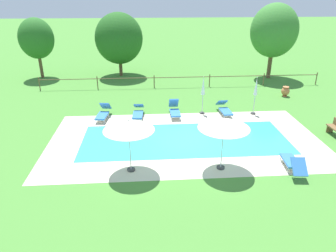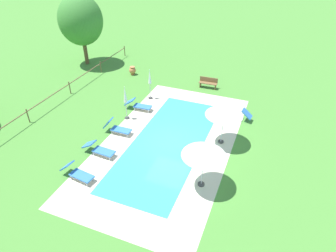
{
  "view_description": "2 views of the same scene",
  "coord_description": "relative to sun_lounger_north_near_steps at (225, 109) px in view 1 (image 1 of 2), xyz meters",
  "views": [
    {
      "loc": [
        -2.0,
        -14.86,
        7.36
      ],
      "look_at": [
        -0.88,
        0.5,
        0.6
      ],
      "focal_mm": 33.2,
      "sensor_mm": 36.0,
      "label": 1
    },
    {
      "loc": [
        -13.79,
        -5.41,
        11.15
      ],
      "look_at": [
        0.2,
        0.1,
        1.09
      ],
      "focal_mm": 31.79,
      "sensor_mm": 36.0,
      "label": 2
    }
  ],
  "objects": [
    {
      "name": "ground_plane",
      "position": [
        -2.97,
        -3.48,
        -0.37
      ],
      "size": [
        160.0,
        160.0,
        0.0
      ],
      "primitive_type": "plane",
      "color": "#478433"
    },
    {
      "name": "pool_deck_paving",
      "position": [
        -2.97,
        -3.48,
        -0.36
      ],
      "size": [
        14.39,
        7.64,
        0.01
      ],
      "primitive_type": "cube",
      "color": "beige",
      "rests_on": "ground"
    },
    {
      "name": "swimming_pool_water",
      "position": [
        -2.97,
        -3.48,
        -0.36
      ],
      "size": [
        10.95,
        4.21,
        0.01
      ],
      "primitive_type": "cube",
      "color": "#38C6D1",
      "rests_on": "ground"
    },
    {
      "name": "pool_coping_rim",
      "position": [
        -2.97,
        -3.48,
        -0.36
      ],
      "size": [
        11.43,
        4.69,
        0.01
      ],
      "color": "beige",
      "rests_on": "ground"
    },
    {
      "name": "sun_lounger_north_near_steps",
      "position": [
        0.0,
        0.0,
        0.0
      ],
      "size": [
        0.71,
        2.04,
        0.82
      ],
      "color": "#3370BC",
      "rests_on": "ground"
    },
    {
      "name": "sun_lounger_north_mid",
      "position": [
        -3.22,
        -0.04,
        0.03
      ],
      "size": [
        0.62,
        1.85,
        1.0
      ],
      "color": "#3370BC",
      "rests_on": "ground"
    },
    {
      "name": "sun_lounger_north_far",
      "position": [
        -5.52,
        -0.16,
        -0.01
      ],
      "size": [
        0.72,
        2.08,
        0.76
      ],
      "color": "#3370BC",
      "rests_on": "ground"
    },
    {
      "name": "sun_lounger_north_end",
      "position": [
        1.4,
        -6.88,
        0.01
      ],
      "size": [
        0.8,
        2.03,
        0.87
      ],
      "color": "#3370BC",
      "rests_on": "ground"
    },
    {
      "name": "sun_lounger_south_near_corner",
      "position": [
        -7.68,
        -0.17,
        0.01
      ],
      "size": [
        0.85,
        2.02,
        0.89
      ],
      "color": "#3370BC",
      "rests_on": "ground"
    },
    {
      "name": "patio_umbrella_open_foreground",
      "position": [
        -5.75,
        -6.41,
        1.82
      ],
      "size": [
        2.18,
        2.18,
        2.45
      ],
      "color": "#383838",
      "rests_on": "ground"
    },
    {
      "name": "patio_umbrella_open_by_bench",
      "position": [
        -1.73,
        -6.51,
        1.8
      ],
      "size": [
        2.22,
        2.22,
        2.4
      ],
      "color": "#383838",
      "rests_on": "ground"
    },
    {
      "name": "patio_umbrella_closed_row_west",
      "position": [
        1.88,
        -0.07,
        1.25
      ],
      "size": [
        0.32,
        0.32,
        2.44
      ],
      "color": "#383838",
      "rests_on": "ground"
    },
    {
      "name": "patio_umbrella_closed_row_centre",
      "position": [
        -1.4,
        0.25,
        1.28
      ],
      "size": [
        0.32,
        0.32,
        2.48
      ],
      "color": "#383838",
      "rests_on": "ground"
    },
    {
      "name": "terracotta_urn_near_fence",
      "position": [
        5.44,
        3.31,
        0.03
      ],
      "size": [
        0.6,
        0.6,
        0.75
      ],
      "color": "#C67547",
      "rests_on": "ground"
    },
    {
      "name": "perimeter_fence",
      "position": [
        -2.03,
        6.24,
        0.35
      ],
      "size": [
        22.89,
        0.08,
        1.05
      ],
      "color": "brown",
      "rests_on": "ground"
    },
    {
      "name": "tree_far_west",
      "position": [
        -7.28,
        10.47,
        3.01
      ],
      "size": [
        4.25,
        4.25,
        5.64
      ],
      "color": "brown",
      "rests_on": "ground"
    },
    {
      "name": "tree_west_mid",
      "position": [
        6.17,
        8.69,
        3.77
      ],
      "size": [
        4.03,
        4.03,
        6.42
      ],
      "color": "brown",
      "rests_on": "ground"
    },
    {
      "name": "tree_centre",
      "position": [
        -14.41,
        10.23,
        3.11
      ],
      "size": [
        2.99,
        2.99,
        5.24
      ],
      "color": "brown",
      "rests_on": "ground"
    }
  ]
}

